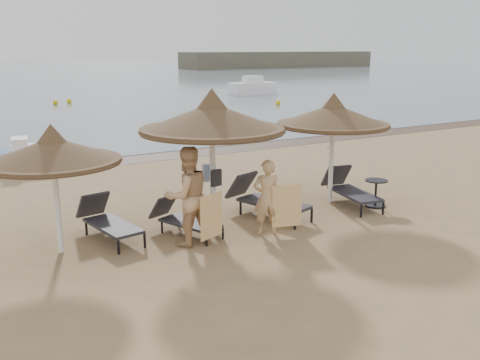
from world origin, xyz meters
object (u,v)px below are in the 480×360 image
object	(u,v)px
palapa_center	(212,118)
palapa_left	(53,151)
palapa_right	(333,116)
lounger_near_right	(264,198)
pedal_boat	(33,157)
person_left	(187,188)
lounger_near_left	(182,218)
lounger_far_right	(349,188)
side_table	(376,194)
lounger_far_left	(107,220)
person_right	(267,191)

from	to	relation	value
palapa_center	palapa_left	bearing A→B (deg)	174.74
palapa_right	lounger_near_right	distance (m)	2.76
pedal_boat	palapa_center	bearing A→B (deg)	-65.64
palapa_left	person_left	size ratio (longest dim) A/B	1.09
pedal_boat	lounger_near_left	bearing A→B (deg)	-70.02
palapa_left	lounger_far_right	world-z (taller)	palapa_left
lounger_near_left	lounger_far_right	bearing A→B (deg)	-22.75
palapa_center	lounger_far_right	size ratio (longest dim) A/B	1.48
palapa_right	person_left	world-z (taller)	palapa_right
lounger_near_left	person_left	world-z (taller)	person_left
palapa_center	side_table	bearing A→B (deg)	-6.31
palapa_left	lounger_far_left	world-z (taller)	palapa_left
side_table	person_left	distance (m)	5.26
person_right	pedal_boat	world-z (taller)	person_right
palapa_left	pedal_boat	bearing A→B (deg)	83.77
palapa_left	lounger_near_right	distance (m)	4.95
lounger_near_left	palapa_left	bearing A→B (deg)	153.75
person_left	palapa_left	bearing A→B (deg)	-21.37
lounger_far_right	person_right	distance (m)	3.20
lounger_far_left	pedal_boat	distance (m)	7.73
lounger_near_left	lounger_near_right	world-z (taller)	lounger_near_right
lounger_far_left	person_right	world-z (taller)	person_right
palapa_left	lounger_far_right	distance (m)	7.27
palapa_center	pedal_boat	world-z (taller)	palapa_center
palapa_left	person_left	distance (m)	2.62
lounger_near_right	lounger_far_right	distance (m)	2.41
lounger_far_left	lounger_near_left	distance (m)	1.57
lounger_far_right	side_table	bearing A→B (deg)	-37.63
palapa_left	lounger_far_right	size ratio (longest dim) A/B	1.22
lounger_near_right	lounger_far_right	size ratio (longest dim) A/B	1.07
lounger_near_right	person_right	distance (m)	1.38
palapa_center	person_left	world-z (taller)	palapa_center
side_table	lounger_far_right	bearing A→B (deg)	131.56
lounger_far_right	person_right	size ratio (longest dim) A/B	1.11
side_table	person_left	world-z (taller)	person_left
lounger_near_left	pedal_boat	xyz separation A→B (m)	(-1.61, 8.31, 0.04)
lounger_far_right	lounger_near_left	bearing A→B (deg)	-170.18
palapa_left	lounger_far_left	size ratio (longest dim) A/B	1.28
lounger_near_left	lounger_near_right	xyz separation A→B (m)	(2.19, 0.19, 0.09)
lounger_far_right	person_left	world-z (taller)	person_left
lounger_far_left	palapa_right	bearing A→B (deg)	-12.89
lounger_far_left	lounger_near_left	xyz separation A→B (m)	(1.45, -0.59, -0.04)
palapa_right	lounger_near_right	size ratio (longest dim) A/B	1.26
palapa_left	lounger_far_left	distance (m)	1.97
lounger_near_left	person_left	xyz separation A→B (m)	(-0.15, -0.64, 0.83)
palapa_right	lounger_far_right	distance (m)	1.89
lounger_near_left	lounger_far_left	bearing A→B (deg)	136.26
lounger_far_right	palapa_left	bearing A→B (deg)	-171.41
lounger_near_left	lounger_near_right	distance (m)	2.20
palapa_left	side_table	size ratio (longest dim) A/B	3.77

